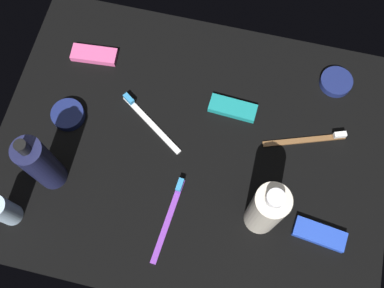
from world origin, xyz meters
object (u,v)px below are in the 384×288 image
(toothbrush_white, at_px, (148,120))
(cream_tin_left, at_px, (336,82))
(bodywash_bottle, at_px, (266,210))
(snack_bar_blue, at_px, (320,234))
(snack_bar_teal, at_px, (233,108))
(toothbrush_brown, at_px, (310,139))
(lotion_bottle, at_px, (41,164))
(snack_bar_pink, at_px, (94,55))
(deodorant_stick, at_px, (4,211))
(cream_tin_right, at_px, (68,115))
(toothbrush_purple, at_px, (170,215))

(toothbrush_white, relative_size, cream_tin_left, 2.16)
(bodywash_bottle, height_order, snack_bar_blue, bodywash_bottle)
(snack_bar_teal, relative_size, snack_bar_blue, 1.00)
(toothbrush_brown, distance_m, snack_bar_blue, 0.20)
(lotion_bottle, relative_size, bodywash_bottle, 1.03)
(snack_bar_blue, distance_m, snack_bar_pink, 0.63)
(lotion_bottle, bearing_deg, snack_bar_teal, 35.08)
(toothbrush_white, relative_size, toothbrush_brown, 0.90)
(lotion_bottle, relative_size, toothbrush_brown, 1.14)
(snack_bar_teal, height_order, cream_tin_left, cream_tin_left)
(toothbrush_white, bearing_deg, snack_bar_blue, -21.99)
(deodorant_stick, relative_size, snack_bar_blue, 0.91)
(toothbrush_brown, xyz_separation_m, cream_tin_right, (-0.52, -0.07, 0.00))
(bodywash_bottle, xyz_separation_m, cream_tin_left, (0.11, 0.34, -0.08))
(cream_tin_left, bearing_deg, toothbrush_brown, -104.30)
(snack_bar_blue, bearing_deg, cream_tin_right, 174.01)
(toothbrush_white, distance_m, snack_bar_pink, 0.21)
(snack_bar_pink, distance_m, cream_tin_left, 0.55)
(deodorant_stick, height_order, snack_bar_blue, deodorant_stick)
(snack_bar_teal, bearing_deg, bodywash_bottle, -62.53)
(toothbrush_purple, distance_m, toothbrush_brown, 0.34)
(toothbrush_brown, height_order, cream_tin_right, toothbrush_brown)
(lotion_bottle, distance_m, snack_bar_blue, 0.56)
(deodorant_stick, distance_m, snack_bar_blue, 0.62)
(toothbrush_brown, relative_size, snack_bar_teal, 1.67)
(toothbrush_purple, relative_size, snack_bar_blue, 1.73)
(lotion_bottle, height_order, cream_tin_right, lotion_bottle)
(snack_bar_pink, bearing_deg, lotion_bottle, -94.39)
(deodorant_stick, xyz_separation_m, toothbrush_brown, (0.56, 0.30, -0.04))
(bodywash_bottle, distance_m, deodorant_stick, 0.50)
(cream_tin_right, bearing_deg, toothbrush_brown, 7.14)
(bodywash_bottle, distance_m, cream_tin_left, 0.37)
(lotion_bottle, relative_size, snack_bar_teal, 1.91)
(toothbrush_brown, bearing_deg, toothbrush_white, -174.10)
(toothbrush_white, xyz_separation_m, cream_tin_right, (-0.17, -0.03, 0.00))
(toothbrush_purple, xyz_separation_m, toothbrush_brown, (0.25, 0.23, 0.00))
(snack_bar_teal, distance_m, snack_bar_blue, 0.32)
(toothbrush_purple, xyz_separation_m, cream_tin_right, (-0.27, 0.16, 0.00))
(toothbrush_white, bearing_deg, toothbrush_purple, -63.05)
(toothbrush_white, height_order, toothbrush_brown, same)
(toothbrush_purple, bearing_deg, snack_bar_pink, 129.14)
(bodywash_bottle, relative_size, toothbrush_purple, 1.06)
(toothbrush_purple, height_order, snack_bar_teal, toothbrush_purple)
(deodorant_stick, xyz_separation_m, cream_tin_right, (0.04, 0.23, -0.04))
(bodywash_bottle, xyz_separation_m, toothbrush_brown, (0.07, 0.19, -0.08))
(deodorant_stick, relative_size, cream_tin_left, 1.32)
(deodorant_stick, xyz_separation_m, toothbrush_purple, (0.31, 0.07, -0.04))
(toothbrush_white, height_order, snack_bar_teal, toothbrush_white)
(bodywash_bottle, distance_m, cream_tin_right, 0.47)
(deodorant_stick, distance_m, toothbrush_brown, 0.64)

